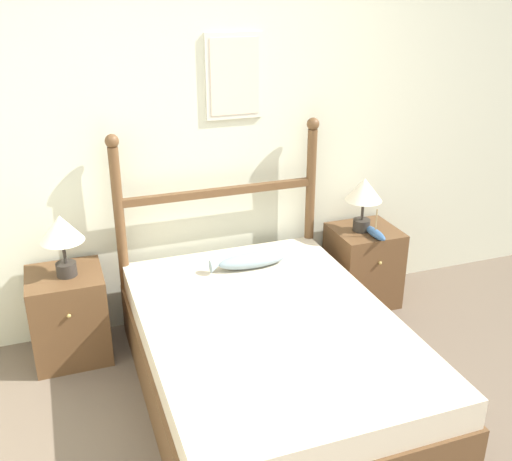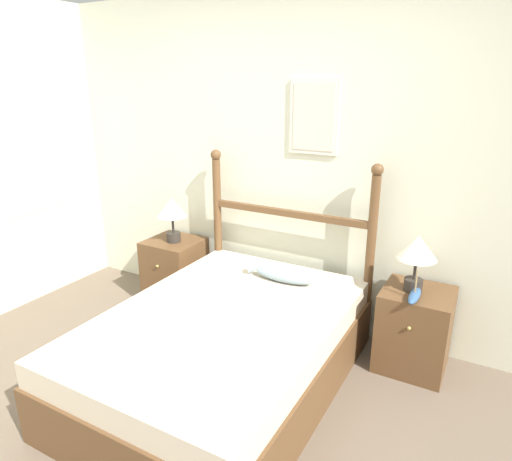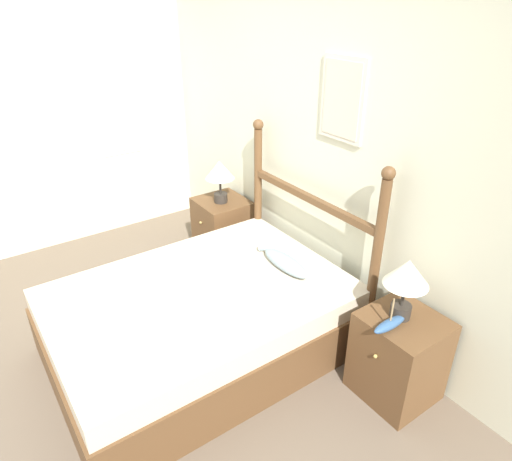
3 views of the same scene
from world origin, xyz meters
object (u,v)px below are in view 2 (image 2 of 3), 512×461
at_px(model_boat, 415,295).
at_px(nightstand_right, 414,329).
at_px(nightstand_left, 175,271).
at_px(fish_pillow, 282,275).
at_px(table_lamp_right, 417,251).
at_px(table_lamp_left, 172,210).
at_px(bed, 223,350).

bearing_deg(model_boat, nightstand_right, 88.34).
height_order(nightstand_left, fish_pillow, fish_pillow).
xyz_separation_m(nightstand_right, table_lamp_right, (-0.04, -0.01, 0.57)).
height_order(table_lamp_left, model_boat, table_lamp_left).
bearing_deg(fish_pillow, nightstand_left, 171.56).
height_order(bed, model_boat, model_boat).
bearing_deg(nightstand_left, bed, -37.91).
bearing_deg(nightstand_right, table_lamp_right, -170.91).
bearing_deg(table_lamp_left, nightstand_left, 136.75).
relative_size(table_lamp_left, model_boat, 1.56).
height_order(table_lamp_right, model_boat, table_lamp_right).
relative_size(nightstand_left, model_boat, 2.30).
relative_size(nightstand_right, model_boat, 2.30).
height_order(table_lamp_left, table_lamp_right, same).
bearing_deg(bed, fish_pillow, 80.49).
xyz_separation_m(nightstand_right, table_lamp_left, (-2.04, -0.02, 0.57)).
distance_m(model_boat, fish_pillow, 0.92).
bearing_deg(nightstand_left, nightstand_right, 0.00).
height_order(model_boat, fish_pillow, model_boat).
xyz_separation_m(table_lamp_right, model_boat, (0.04, -0.13, -0.25)).
relative_size(nightstand_left, fish_pillow, 1.13).
xyz_separation_m(table_lamp_left, model_boat, (2.04, -0.12, -0.25)).
xyz_separation_m(nightstand_left, nightstand_right, (2.06, 0.00, 0.00)).
xyz_separation_m(bed, table_lamp_left, (-1.01, 0.78, 0.60)).
xyz_separation_m(table_lamp_left, fish_pillow, (1.12, -0.15, -0.30)).
bearing_deg(table_lamp_left, fish_pillow, -7.54).
bearing_deg(model_boat, table_lamp_left, 176.72).
height_order(nightstand_left, nightstand_right, same).
height_order(bed, nightstand_right, nightstand_right).
bearing_deg(bed, table_lamp_right, 38.79).
distance_m(table_lamp_left, model_boat, 2.06).
relative_size(bed, table_lamp_left, 5.04).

